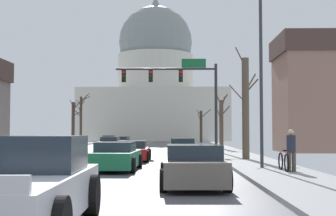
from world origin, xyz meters
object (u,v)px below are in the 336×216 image
Objects in this scene: sedan_oncoming_02 at (109,140)px; pedestrian_00 at (291,148)px; pickup_truck_near_04 at (18,188)px; street_lamp_right at (255,53)px; sedan_oncoming_00 at (110,144)px; sedan_oncoming_01 at (121,142)px; bicycle_parked at (284,162)px; signal_gantry at (180,84)px; sedan_near_02 at (116,157)px; sedan_near_01 at (132,151)px; sedan_near_03 at (193,167)px; sedan_near_00 at (183,147)px.

sedan_oncoming_02 is 51.85m from pedestrian_00.
sedan_oncoming_02 is (-7.21, 60.18, -0.14)m from pickup_truck_near_04.
street_lamp_right is 1.78× the size of sedan_oncoming_00.
pedestrian_00 is at bearing -73.79° from sedan_oncoming_01.
pickup_truck_near_04 is at bearing -85.28° from sedan_oncoming_01.
pickup_truck_near_04 reaches higher than bicycle_parked.
signal_gantry reaches higher than sedan_oncoming_02.
sedan_oncoming_00 is (-3.67, 23.69, -0.00)m from sedan_near_02.
sedan_near_01 is 2.80× the size of pedestrian_00.
sedan_near_03 is 7.14m from pickup_truck_near_04.
sedan_near_02 is 1.04× the size of sedan_near_03.
pickup_truck_near_04 is (-0.04, -19.22, 0.15)m from sedan_near_01.
sedan_oncoming_01 is 1.10× the size of sedan_oncoming_02.
sedan_near_00 is 22.95m from sedan_oncoming_01.
street_lamp_right reaches higher than sedan_oncoming_02.
sedan_near_02 is 35.33m from sedan_oncoming_01.
bicycle_parked is at bearing -67.80° from sedan_oncoming_00.
sedan_near_03 is (3.08, -6.12, 0.02)m from sedan_near_02.
signal_gantry is at bearing 84.45° from pickup_truck_near_04.
signal_gantry is at bearing -72.03° from sedan_oncoming_02.
signal_gantry is at bearing 74.37° from sedan_near_01.
sedan_oncoming_01 is at bearing 106.14° from bicycle_parked.
sedan_oncoming_01 reaches higher than bicycle_parked.
pickup_truck_near_04 is at bearing -122.04° from bicycle_parked.
sedan_near_01 is (-2.98, -6.56, -0.01)m from sedan_near_00.
sedan_oncoming_02 is (-7.22, 47.63, -0.02)m from sedan_near_02.
sedan_near_01 reaches higher than bicycle_parked.
sedan_near_03 is 0.96× the size of sedan_oncoming_01.
sedan_oncoming_01 is (-3.95, 35.10, -0.03)m from sedan_near_02.
sedan_near_02 is 0.88× the size of pickup_truck_near_04.
sedan_near_03 is at bearing -134.76° from pedestrian_00.
signal_gantry is 1.69× the size of sedan_oncoming_00.
sedan_near_02 is 2.95× the size of pedestrian_00.
sedan_near_03 is (3.05, -12.79, 0.05)m from sedan_near_01.
sedan_oncoming_00 is 2.65× the size of bicycle_parked.
sedan_near_01 is at bearing 103.41° from sedan_near_03.
bicycle_parked is at bearing 112.11° from pedestrian_00.
sedan_near_00 is at bearing 77.20° from sedan_near_02.
street_lamp_right is (3.12, -16.74, -0.33)m from signal_gantry.
street_lamp_right is 1.78× the size of sedan_near_02.
sedan_near_01 is 0.95× the size of sedan_oncoming_00.
pickup_truck_near_04 is at bearing -90.06° from sedan_near_02.
signal_gantry is at bearing 102.20° from pedestrian_00.
sedan_near_01 is 0.84× the size of pickup_truck_near_04.
pedestrian_00 is (6.88, -8.93, 0.47)m from sedan_near_01.
pickup_truck_near_04 reaches higher than sedan_near_01.
pedestrian_00 is at bearing -52.38° from sedan_near_01.
pickup_truck_near_04 is 3.35× the size of pedestrian_00.
sedan_near_02 is at bearing -83.58° from sedan_oncoming_01.
sedan_oncoming_00 is at bearing 95.76° from pickup_truck_near_04.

